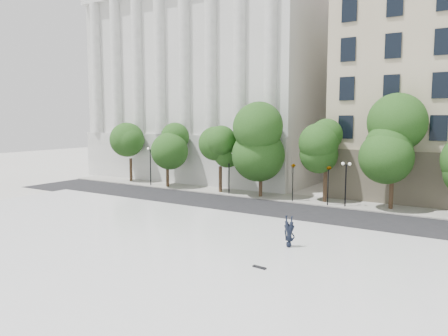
{
  "coord_description": "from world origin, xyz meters",
  "views": [
    {
      "loc": [
        16.64,
        -15.43,
        7.93
      ],
      "look_at": [
        0.41,
        10.0,
        4.48
      ],
      "focal_mm": 35.0,
      "sensor_mm": 36.0,
      "label": 1
    }
  ],
  "objects": [
    {
      "name": "building_west",
      "position": [
        -17.0,
        38.57,
        12.89
      ],
      "size": [
        31.5,
        27.65,
        25.6
      ],
      "color": "silver",
      "rests_on": "ground"
    },
    {
      "name": "far_sidewalk",
      "position": [
        0.0,
        24.0,
        0.06
      ],
      "size": [
        60.0,
        4.0,
        0.12
      ],
      "primitive_type": "cube",
      "color": "#A9A59C",
      "rests_on": "ground"
    },
    {
      "name": "ground",
      "position": [
        0.0,
        0.0,
        0.0
      ],
      "size": [
        160.0,
        160.0,
        0.0
      ],
      "primitive_type": "plane",
      "color": "beige",
      "rests_on": "ground"
    },
    {
      "name": "plaza",
      "position": [
        0.0,
        3.0,
        0.23
      ],
      "size": [
        44.0,
        22.0,
        0.45
      ],
      "primitive_type": "cube",
      "color": "silver",
      "rests_on": "ground"
    },
    {
      "name": "skateboard",
      "position": [
        6.75,
        3.38,
        0.49
      ],
      "size": [
        0.76,
        0.28,
        0.08
      ],
      "primitive_type": "cube",
      "rotation": [
        0.0,
        0.0,
        -0.12
      ],
      "color": "black",
      "rests_on": "plaza"
    },
    {
      "name": "street",
      "position": [
        0.0,
        18.0,
        0.01
      ],
      "size": [
        60.0,
        8.0,
        0.02
      ],
      "primitive_type": "cube",
      "color": "black",
      "rests_on": "ground"
    },
    {
      "name": "lamp_posts",
      "position": [
        -0.63,
        22.6,
        2.97
      ],
      "size": [
        37.36,
        0.28,
        4.55
      ],
      "color": "black",
      "rests_on": "ground"
    },
    {
      "name": "street_trees",
      "position": [
        -1.39,
        23.47,
        5.23
      ],
      "size": [
        41.85,
        5.27,
        7.83
      ],
      "color": "#382619",
      "rests_on": "ground"
    },
    {
      "name": "traffic_light_east",
      "position": [
        3.67,
        22.3,
        3.66
      ],
      "size": [
        0.97,
        1.65,
        4.16
      ],
      "color": "black",
      "rests_on": "ground"
    },
    {
      "name": "person_lying",
      "position": [
        6.52,
        7.5,
        0.7
      ],
      "size": [
        0.77,
        1.9,
        0.51
      ],
      "primitive_type": "imported",
      "rotation": [
        -1.54,
        0.0,
        0.05
      ],
      "color": "black",
      "rests_on": "plaza"
    },
    {
      "name": "traffic_light_west",
      "position": [
        0.24,
        22.3,
        3.72
      ],
      "size": [
        0.4,
        1.81,
        4.23
      ],
      "color": "black",
      "rests_on": "ground"
    }
  ]
}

